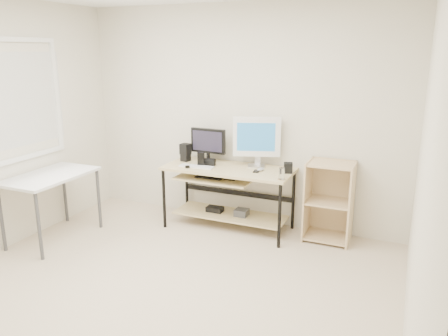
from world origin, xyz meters
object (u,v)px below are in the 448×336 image
side_table (50,182)px  shelf_unit (330,201)px  white_imac (257,138)px  desk (227,185)px  black_monitor (208,143)px  audio_controller (201,159)px

side_table → shelf_unit: (2.83, 1.22, -0.22)m
white_imac → desk: bearing=-169.2°
side_table → black_monitor: size_ratio=2.24×
desk → side_table: (-1.65, -1.06, 0.13)m
black_monitor → shelf_unit: bearing=2.3°
desk → audio_controller: (-0.30, -0.06, 0.29)m
shelf_unit → black_monitor: 1.58m
shelf_unit → black_monitor: size_ratio=2.02×
desk → audio_controller: audio_controller is taller
white_imac → audio_controller: 0.70m
shelf_unit → black_monitor: bearing=-179.8°
audio_controller → white_imac: bearing=-2.6°
white_imac → black_monitor: bearing=163.2°
white_imac → audio_controller: bearing=-177.4°
white_imac → shelf_unit: bearing=-18.6°
desk → audio_controller: size_ratio=9.10×
side_table → shelf_unit: bearing=23.3°
audio_controller → side_table: bearing=-166.8°
desk → shelf_unit: 1.19m
side_table → black_monitor: black_monitor is taller
shelf_unit → desk: bearing=-172.2°
black_monitor → audio_controller: size_ratio=2.71×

